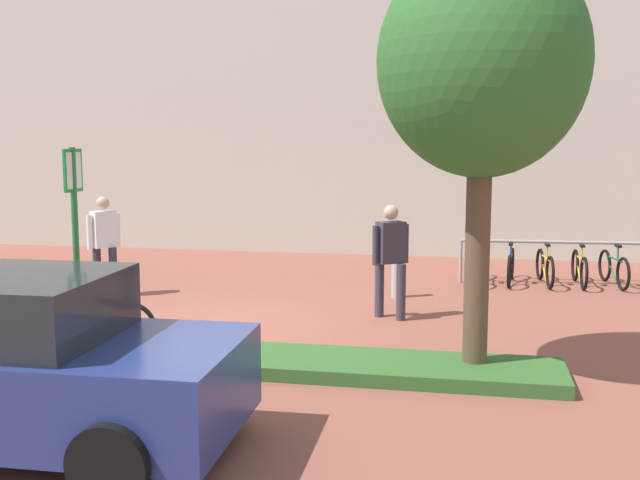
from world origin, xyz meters
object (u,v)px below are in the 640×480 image
object	(u,v)px
parking_sign_post	(75,222)
bike_rack_cluster	(562,266)
tree_sidewalk	(482,64)
bike_at_sign	(94,325)
bollard_steel	(396,271)
person_casual_tan	(104,239)
person_suited_dark	(391,254)

from	to	relation	value
parking_sign_post	bike_rack_cluster	world-z (taller)	parking_sign_post
tree_sidewalk	bike_at_sign	distance (m)	5.71
bike_at_sign	bollard_steel	bearing A→B (deg)	49.78
tree_sidewalk	person_casual_tan	size ratio (longest dim) A/B	2.80
person_suited_dark	person_casual_tan	bearing A→B (deg)	171.88
bike_rack_cluster	person_casual_tan	size ratio (longest dim) A/B	2.18
parking_sign_post	bollard_steel	size ratio (longest dim) A/B	2.88
person_suited_dark	bike_rack_cluster	bearing A→B (deg)	49.01
person_suited_dark	bike_at_sign	bearing A→B (deg)	-144.17
bollard_steel	person_suited_dark	world-z (taller)	person_suited_dark
parking_sign_post	person_casual_tan	size ratio (longest dim) A/B	1.51
tree_sidewalk	bike_rack_cluster	size ratio (longest dim) A/B	1.28
bike_at_sign	parking_sign_post	bearing A→B (deg)	-106.01
bike_at_sign	person_suited_dark	xyz separation A→B (m)	(3.51, 2.54, 0.63)
parking_sign_post	person_suited_dark	bearing A→B (deg)	37.73
bike_at_sign	person_suited_dark	world-z (taller)	person_suited_dark
tree_sidewalk	bike_rack_cluster	xyz separation A→B (m)	(1.61, 5.87, -3.16)
parking_sign_post	bike_at_sign	bearing A→B (deg)	73.99
person_suited_dark	tree_sidewalk	bearing A→B (deg)	-64.41
tree_sidewalk	bike_at_sign	world-z (taller)	tree_sidewalk
parking_sign_post	bollard_steel	world-z (taller)	parking_sign_post
parking_sign_post	bollard_steel	xyz separation A→B (m)	(3.52, 4.32, -1.24)
bollard_steel	person_casual_tan	distance (m)	5.02
tree_sidewalk	bike_at_sign	size ratio (longest dim) A/B	2.86
parking_sign_post	person_suited_dark	distance (m)	4.58
bike_at_sign	bike_rack_cluster	distance (m)	8.62
bollard_steel	person_casual_tan	world-z (taller)	person_casual_tan
bollard_steel	person_suited_dark	size ratio (longest dim) A/B	0.52
bike_at_sign	bike_rack_cluster	xyz separation A→B (m)	(6.36, 5.82, -0.00)
tree_sidewalk	parking_sign_post	size ratio (longest dim) A/B	1.85
tree_sidewalk	person_casual_tan	distance (m)	7.48
tree_sidewalk	bike_rack_cluster	distance (m)	6.86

